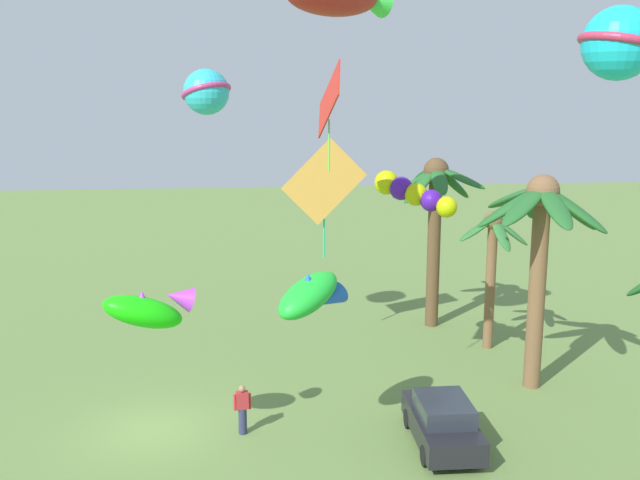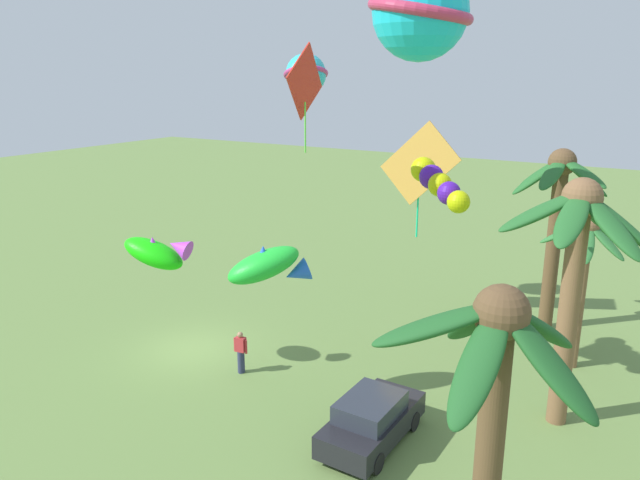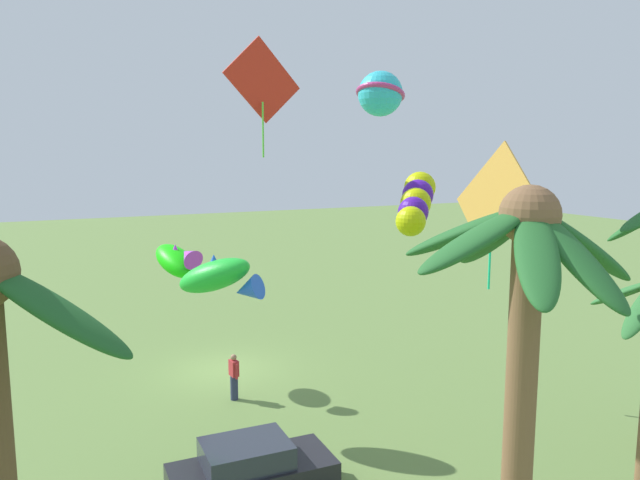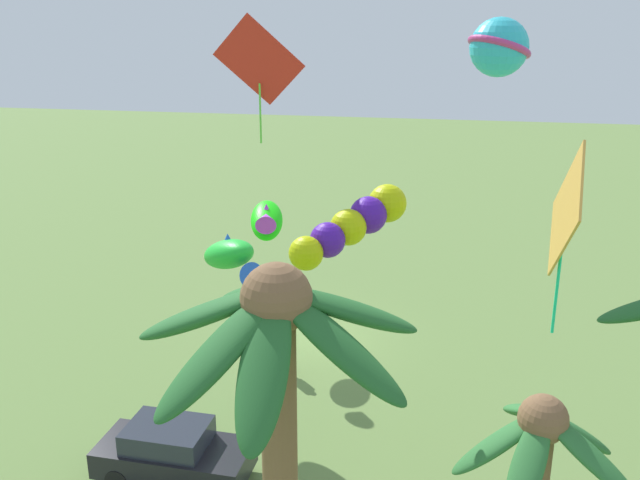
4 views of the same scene
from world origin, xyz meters
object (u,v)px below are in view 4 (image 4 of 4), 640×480
(spectator_0, at_px, (284,349))
(kite_diamond_0, at_px, (565,214))
(kite_fish_4, at_px, (267,220))
(palm_tree_0, at_px, (277,376))
(kite_diamond_3, at_px, (259,62))
(kite_fish_2, at_px, (231,257))
(parked_car_0, at_px, (173,452))
(kite_ball_6, at_px, (499,47))
(kite_tube_7, at_px, (354,224))

(spectator_0, xyz_separation_m, kite_diamond_0, (-7.81, 3.44, 6.05))
(kite_fish_4, bearing_deg, kite_diamond_0, 146.47)
(kite_fish_4, bearing_deg, palm_tree_0, 106.46)
(kite_diamond_0, xyz_separation_m, kite_diamond_3, (7.64, -0.73, 3.36))
(spectator_0, distance_m, kite_fish_2, 4.53)
(kite_diamond_0, relative_size, kite_fish_4, 1.73)
(parked_car_0, distance_m, kite_diamond_3, 10.14)
(parked_car_0, xyz_separation_m, kite_ball_6, (-7.64, -7.06, 9.73))
(palm_tree_0, xyz_separation_m, kite_fish_4, (3.83, -12.95, -1.28))
(palm_tree_0, height_order, kite_tube_7, kite_tube_7)
(palm_tree_0, bearing_deg, kite_fish_2, -66.62)
(parked_car_0, bearing_deg, kite_fish_4, -91.23)
(kite_fish_2, height_order, kite_diamond_3, kite_diamond_3)
(kite_ball_6, bearing_deg, kite_diamond_3, 32.18)
(spectator_0, height_order, kite_fish_4, kite_fish_4)
(kite_fish_2, xyz_separation_m, kite_ball_6, (-7.23, -3.16, 5.77))
(parked_car_0, height_order, kite_diamond_3, kite_diamond_3)
(kite_fish_4, bearing_deg, kite_fish_2, 92.81)
(parked_car_0, distance_m, kite_tube_7, 7.79)
(palm_tree_0, xyz_separation_m, kite_ball_6, (-3.63, -11.48, 4.70))
(palm_tree_0, relative_size, spectator_0, 4.85)
(kite_fish_2, height_order, kite_ball_6, kite_ball_6)
(spectator_0, xyz_separation_m, kite_fish_4, (1.24, -2.55, 3.69))
(spectator_0, relative_size, kite_fish_2, 0.60)
(parked_car_0, bearing_deg, kite_diamond_0, -164.69)
(kite_diamond_3, height_order, kite_tube_7, kite_diamond_3)
(palm_tree_0, distance_m, parked_car_0, 7.81)
(palm_tree_0, bearing_deg, kite_diamond_3, -72.56)
(parked_car_0, bearing_deg, palm_tree_0, 132.20)
(spectator_0, bearing_deg, kite_tube_7, 117.72)
(kite_diamond_0, relative_size, kite_fish_2, 1.84)
(kite_tube_7, bearing_deg, kite_fish_2, -43.21)
(kite_diamond_3, bearing_deg, kite_ball_6, -147.82)
(palm_tree_0, xyz_separation_m, kite_diamond_3, (2.41, -7.68, 4.43))
(palm_tree_0, distance_m, spectator_0, 11.81)
(kite_tube_7, bearing_deg, spectator_0, -62.28)
(kite_ball_6, bearing_deg, kite_tube_7, 66.34)
(kite_diamond_0, bearing_deg, kite_fish_2, -8.85)
(kite_ball_6, bearing_deg, kite_diamond_0, 109.41)
(kite_fish_4, distance_m, kite_tube_7, 9.90)
(kite_diamond_0, xyz_separation_m, kite_ball_6, (1.60, -4.53, 3.62))
(kite_fish_4, distance_m, kite_ball_6, 9.67)
(kite_diamond_0, relative_size, kite_diamond_3, 1.51)
(parked_car_0, height_order, kite_tube_7, kite_tube_7)
(spectator_0, distance_m, kite_tube_7, 9.19)
(palm_tree_0, height_order, kite_fish_4, palm_tree_0)
(parked_car_0, distance_m, kite_fish_2, 5.58)
(parked_car_0, xyz_separation_m, kite_diamond_0, (-9.23, -2.53, 6.11))
(kite_diamond_0, distance_m, kite_diamond_3, 8.37)
(parked_car_0, relative_size, kite_fish_2, 1.48)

